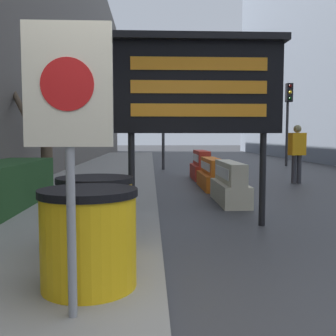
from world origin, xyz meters
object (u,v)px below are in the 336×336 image
(jersey_barrier_red_striped, at_px, (201,167))
(traffic_light_far_side, at_px, (288,106))
(jersey_barrier_orange_near, at_px, (212,175))
(jersey_barrier_cream, at_px, (230,185))
(warning_sign, at_px, (69,112))
(barrel_drum_middle, at_px, (95,215))
(message_board, at_px, (198,86))
(barrel_drum_foreground, at_px, (89,238))
(traffic_light_near_curb, at_px, (163,107))
(traffic_cone_near, at_px, (217,169))
(pedestrian_worker, at_px, (297,149))

(jersey_barrier_red_striped, relative_size, traffic_light_far_side, 0.45)
(jersey_barrier_orange_near, bearing_deg, jersey_barrier_cream, -90.00)
(jersey_barrier_cream, bearing_deg, warning_sign, -111.74)
(barrel_drum_middle, bearing_deg, message_board, 55.54)
(jersey_barrier_cream, bearing_deg, traffic_light_far_side, 64.64)
(warning_sign, distance_m, jersey_barrier_cream, 5.99)
(barrel_drum_foreground, xyz_separation_m, barrel_drum_middle, (-0.07, 0.91, 0.00))
(jersey_barrier_cream, xyz_separation_m, traffic_light_near_curb, (-1.12, 8.20, 2.21))
(traffic_cone_near, xyz_separation_m, traffic_light_far_side, (4.17, 5.24, 2.44))
(jersey_barrier_cream, bearing_deg, traffic_cone_near, 83.38)
(jersey_barrier_cream, distance_m, traffic_light_near_curb, 8.56)
(barrel_drum_middle, relative_size, message_board, 0.28)
(barrel_drum_foreground, height_order, traffic_light_far_side, traffic_light_far_side)
(pedestrian_worker, bearing_deg, barrel_drum_foreground, -131.13)
(traffic_light_near_curb, bearing_deg, jersey_barrier_cream, -82.25)
(warning_sign, bearing_deg, barrel_drum_foreground, 87.13)
(jersey_barrier_cream, xyz_separation_m, pedestrian_worker, (2.66, 3.33, 0.64))
(barrel_drum_foreground, xyz_separation_m, pedestrian_worker, (4.81, 8.24, 0.45))
(jersey_barrier_red_striped, bearing_deg, traffic_light_near_curb, 107.13)
(jersey_barrier_orange_near, bearing_deg, traffic_light_near_curb, 100.75)
(barrel_drum_middle, height_order, traffic_light_near_curb, traffic_light_near_curb)
(barrel_drum_foreground, xyz_separation_m, traffic_light_near_curb, (1.03, 13.10, 2.02))
(barrel_drum_foreground, bearing_deg, jersey_barrier_cream, 66.34)
(barrel_drum_middle, xyz_separation_m, warning_sign, (0.05, -1.46, 0.97))
(traffic_cone_near, bearing_deg, jersey_barrier_cream, -96.62)
(jersey_barrier_orange_near, height_order, pedestrian_worker, pedestrian_worker)
(jersey_barrier_orange_near, bearing_deg, traffic_cone_near, 77.09)
(traffic_light_near_curb, height_order, pedestrian_worker, traffic_light_near_curb)
(barrel_drum_foreground, relative_size, message_board, 0.28)
(jersey_barrier_cream, bearing_deg, traffic_light_near_curb, 97.75)
(pedestrian_worker, bearing_deg, traffic_light_far_side, 61.93)
(jersey_barrier_orange_near, xyz_separation_m, jersey_barrier_red_striped, (0.00, 2.25, 0.06))
(jersey_barrier_orange_near, relative_size, traffic_light_near_curb, 0.56)
(barrel_drum_middle, distance_m, jersey_barrier_orange_near, 6.70)
(message_board, relative_size, jersey_barrier_red_striped, 1.68)
(jersey_barrier_cream, xyz_separation_m, jersey_barrier_orange_near, (-0.00, 2.32, -0.03))
(jersey_barrier_red_striped, distance_m, traffic_light_far_side, 7.53)
(warning_sign, distance_m, jersey_barrier_orange_near, 8.16)
(jersey_barrier_cream, bearing_deg, pedestrian_worker, 51.38)
(jersey_barrier_orange_near, height_order, traffic_light_near_curb, traffic_light_near_curb)
(jersey_barrier_cream, xyz_separation_m, traffic_cone_near, (0.55, 4.71, -0.05))
(traffic_cone_near, distance_m, traffic_light_far_side, 7.13)
(message_board, relative_size, pedestrian_worker, 1.68)
(message_board, height_order, jersey_barrier_orange_near, message_board)
(jersey_barrier_cream, relative_size, traffic_cone_near, 2.72)
(message_board, xyz_separation_m, traffic_light_near_curb, (-0.19, 10.30, 0.46))
(barrel_drum_middle, distance_m, traffic_cone_near, 9.13)
(traffic_light_far_side, relative_size, pedestrian_worker, 2.22)
(traffic_light_near_curb, bearing_deg, traffic_cone_near, -64.52)
(message_board, xyz_separation_m, traffic_light_far_side, (5.64, 12.06, 0.63))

